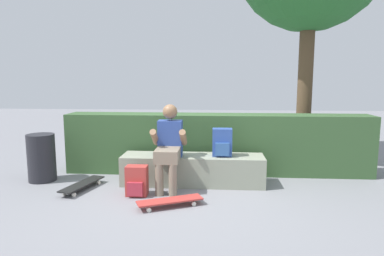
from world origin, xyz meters
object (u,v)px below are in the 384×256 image
object	(u,v)px
backpack_on_bench	(222,143)
skateboard_beside_bench	(82,184)
bench_main	(193,170)
trash_bin	(42,158)
person_skater	(169,144)
skateboard_near_person	(170,201)
backpack_on_ground	(137,181)

from	to	relation	value
backpack_on_bench	skateboard_beside_bench	bearing A→B (deg)	-169.28
bench_main	trash_bin	size ratio (longest dim) A/B	2.90
person_skater	skateboard_near_person	xyz separation A→B (m)	(0.10, -0.71, -0.56)
skateboard_near_person	trash_bin	xyz separation A→B (m)	(-2.07, 0.93, 0.28)
bench_main	skateboard_near_person	distance (m)	0.96
skateboard_near_person	backpack_on_bench	size ratio (longest dim) A/B	2.03
skateboard_beside_bench	bench_main	bearing A→B (deg)	13.95
skateboard_beside_bench	backpack_on_bench	bearing A→B (deg)	10.72
backpack_on_ground	trash_bin	distance (m)	1.68
skateboard_near_person	backpack_on_ground	bearing A→B (deg)	142.85
skateboard_near_person	backpack_on_ground	distance (m)	0.63
skateboard_beside_bench	skateboard_near_person	bearing A→B (deg)	-22.82
backpack_on_ground	skateboard_near_person	bearing A→B (deg)	-37.15
bench_main	person_skater	size ratio (longest dim) A/B	1.75
person_skater	skateboard_near_person	distance (m)	0.91
skateboard_near_person	backpack_on_ground	size ratio (longest dim) A/B	2.03
trash_bin	bench_main	bearing A→B (deg)	0.02
bench_main	skateboard_beside_bench	xyz separation A→B (m)	(-1.52, -0.38, -0.14)
person_skater	skateboard_near_person	bearing A→B (deg)	-81.71
trash_bin	backpack_on_ground	bearing A→B (deg)	-19.35
person_skater	backpack_on_ground	world-z (taller)	person_skater
skateboard_beside_bench	backpack_on_ground	distance (m)	0.84
bench_main	backpack_on_bench	distance (m)	0.59
backpack_on_bench	trash_bin	world-z (taller)	backpack_on_bench
skateboard_near_person	trash_bin	distance (m)	2.29
bench_main	backpack_on_ground	size ratio (longest dim) A/B	5.17
backpack_on_ground	backpack_on_bench	bearing A→B (deg)	25.80
backpack_on_ground	trash_bin	size ratio (longest dim) A/B	0.56
bench_main	backpack_on_ground	distance (m)	0.90
bench_main	person_skater	distance (m)	0.57
person_skater	skateboard_beside_bench	xyz separation A→B (m)	(-1.20, -0.16, -0.56)
bench_main	person_skater	bearing A→B (deg)	-145.57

